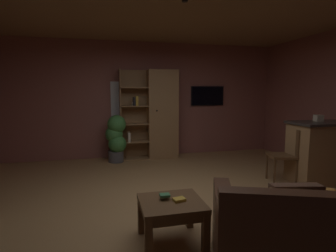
{
  "coord_description": "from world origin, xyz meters",
  "views": [
    {
      "loc": [
        -0.88,
        -3.3,
        1.54
      ],
      "look_at": [
        0.0,
        0.4,
        1.05
      ],
      "focal_mm": 28.65,
      "sensor_mm": 36.0,
      "label": 1
    }
  ],
  "objects_px": {
    "tissue_box": "(318,118)",
    "table_book_0": "(179,200)",
    "wall_mounted_tv": "(207,96)",
    "leather_couch": "(313,242)",
    "potted_floor_plant": "(116,137)",
    "kitchen_bar_counter": "(330,152)",
    "coffee_table": "(171,209)",
    "table_book_1": "(165,195)",
    "bookshelf_cabinet": "(159,115)",
    "dining_chair": "(287,152)"
  },
  "relations": [
    {
      "from": "bookshelf_cabinet",
      "to": "wall_mounted_tv",
      "type": "height_order",
      "value": "bookshelf_cabinet"
    },
    {
      "from": "tissue_box",
      "to": "dining_chair",
      "type": "xyz_separation_m",
      "value": [
        -0.53,
        0.07,
        -0.57
      ]
    },
    {
      "from": "table_book_0",
      "to": "wall_mounted_tv",
      "type": "relative_size",
      "value": 0.14
    },
    {
      "from": "leather_couch",
      "to": "bookshelf_cabinet",
      "type": "bearing_deg",
      "value": 95.67
    },
    {
      "from": "potted_floor_plant",
      "to": "wall_mounted_tv",
      "type": "relative_size",
      "value": 1.23
    },
    {
      "from": "coffee_table",
      "to": "tissue_box",
      "type": "bearing_deg",
      "value": 23.88
    },
    {
      "from": "coffee_table",
      "to": "dining_chair",
      "type": "bearing_deg",
      "value": 29.66
    },
    {
      "from": "kitchen_bar_counter",
      "to": "coffee_table",
      "type": "height_order",
      "value": "kitchen_bar_counter"
    },
    {
      "from": "tissue_box",
      "to": "potted_floor_plant",
      "type": "xyz_separation_m",
      "value": [
        -3.28,
        2.11,
        -0.54
      ]
    },
    {
      "from": "potted_floor_plant",
      "to": "leather_couch",
      "type": "bearing_deg",
      "value": -71.14
    },
    {
      "from": "leather_couch",
      "to": "dining_chair",
      "type": "relative_size",
      "value": 1.99
    },
    {
      "from": "potted_floor_plant",
      "to": "wall_mounted_tv",
      "type": "distance_m",
      "value": 2.46
    },
    {
      "from": "table_book_0",
      "to": "potted_floor_plant",
      "type": "relative_size",
      "value": 0.11
    },
    {
      "from": "bookshelf_cabinet",
      "to": "leather_couch",
      "type": "distance_m",
      "value": 4.41
    },
    {
      "from": "bookshelf_cabinet",
      "to": "potted_floor_plant",
      "type": "xyz_separation_m",
      "value": [
        -0.99,
        -0.17,
        -0.45
      ]
    },
    {
      "from": "kitchen_bar_counter",
      "to": "table_book_1",
      "type": "height_order",
      "value": "kitchen_bar_counter"
    },
    {
      "from": "leather_couch",
      "to": "wall_mounted_tv",
      "type": "height_order",
      "value": "wall_mounted_tv"
    },
    {
      "from": "coffee_table",
      "to": "dining_chair",
      "type": "xyz_separation_m",
      "value": [
        2.35,
        1.34,
        0.18
      ]
    },
    {
      "from": "potted_floor_plant",
      "to": "table_book_1",
      "type": "bearing_deg",
      "value": -84.07
    },
    {
      "from": "coffee_table",
      "to": "wall_mounted_tv",
      "type": "bearing_deg",
      "value": 63.67
    },
    {
      "from": "kitchen_bar_counter",
      "to": "potted_floor_plant",
      "type": "bearing_deg",
      "value": 147.89
    },
    {
      "from": "coffee_table",
      "to": "bookshelf_cabinet",
      "type": "bearing_deg",
      "value": 80.61
    },
    {
      "from": "bookshelf_cabinet",
      "to": "coffee_table",
      "type": "xyz_separation_m",
      "value": [
        -0.59,
        -3.56,
        -0.66
      ]
    },
    {
      "from": "tissue_box",
      "to": "table_book_0",
      "type": "height_order",
      "value": "tissue_box"
    },
    {
      "from": "coffee_table",
      "to": "table_book_1",
      "type": "bearing_deg",
      "value": 132.81
    },
    {
      "from": "tissue_box",
      "to": "coffee_table",
      "type": "height_order",
      "value": "tissue_box"
    },
    {
      "from": "bookshelf_cabinet",
      "to": "table_book_0",
      "type": "height_order",
      "value": "bookshelf_cabinet"
    },
    {
      "from": "leather_couch",
      "to": "potted_floor_plant",
      "type": "height_order",
      "value": "potted_floor_plant"
    },
    {
      "from": "table_book_0",
      "to": "dining_chair",
      "type": "xyz_separation_m",
      "value": [
        2.28,
        1.36,
        0.08
      ]
    },
    {
      "from": "leather_couch",
      "to": "potted_floor_plant",
      "type": "distance_m",
      "value": 4.4
    },
    {
      "from": "kitchen_bar_counter",
      "to": "leather_couch",
      "type": "relative_size",
      "value": 0.76
    },
    {
      "from": "tissue_box",
      "to": "dining_chair",
      "type": "bearing_deg",
      "value": 172.93
    },
    {
      "from": "bookshelf_cabinet",
      "to": "tissue_box",
      "type": "height_order",
      "value": "bookshelf_cabinet"
    },
    {
      "from": "dining_chair",
      "to": "wall_mounted_tv",
      "type": "height_order",
      "value": "wall_mounted_tv"
    },
    {
      "from": "table_book_1",
      "to": "wall_mounted_tv",
      "type": "distance_m",
      "value": 4.29
    },
    {
      "from": "table_book_0",
      "to": "potted_floor_plant",
      "type": "xyz_separation_m",
      "value": [
        -0.48,
        3.4,
        0.1
      ]
    },
    {
      "from": "tissue_box",
      "to": "leather_couch",
      "type": "xyz_separation_m",
      "value": [
        -1.86,
        -2.05,
        -0.79
      ]
    },
    {
      "from": "kitchen_bar_counter",
      "to": "tissue_box",
      "type": "height_order",
      "value": "tissue_box"
    },
    {
      "from": "leather_couch",
      "to": "table_book_0",
      "type": "height_order",
      "value": "leather_couch"
    },
    {
      "from": "wall_mounted_tv",
      "to": "table_book_0",
      "type": "bearing_deg",
      "value": -115.29
    },
    {
      "from": "table_book_1",
      "to": "potted_floor_plant",
      "type": "distance_m",
      "value": 3.34
    },
    {
      "from": "bookshelf_cabinet",
      "to": "table_book_0",
      "type": "relative_size",
      "value": 17.17
    },
    {
      "from": "potted_floor_plant",
      "to": "dining_chair",
      "type": "bearing_deg",
      "value": -36.57
    },
    {
      "from": "wall_mounted_tv",
      "to": "tissue_box",
      "type": "bearing_deg",
      "value": -67.87
    },
    {
      "from": "coffee_table",
      "to": "table_book_1",
      "type": "relative_size",
      "value": 6.14
    },
    {
      "from": "bookshelf_cabinet",
      "to": "dining_chair",
      "type": "distance_m",
      "value": 2.88
    },
    {
      "from": "bookshelf_cabinet",
      "to": "dining_chair",
      "type": "height_order",
      "value": "bookshelf_cabinet"
    },
    {
      "from": "bookshelf_cabinet",
      "to": "dining_chair",
      "type": "xyz_separation_m",
      "value": [
        1.77,
        -2.22,
        -0.48
      ]
    },
    {
      "from": "bookshelf_cabinet",
      "to": "table_book_0",
      "type": "bearing_deg",
      "value": -98.15
    },
    {
      "from": "tissue_box",
      "to": "bookshelf_cabinet",
      "type": "bearing_deg",
      "value": 135.09
    }
  ]
}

